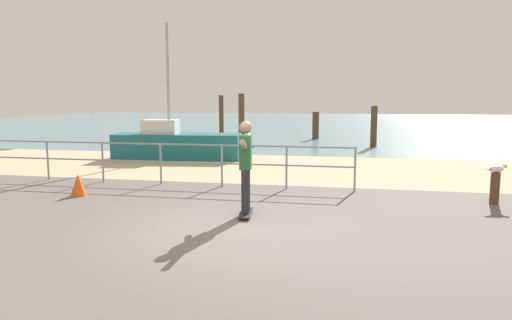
{
  "coord_description": "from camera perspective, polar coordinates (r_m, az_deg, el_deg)",
  "views": [
    {
      "loc": [
        1.9,
        -7.13,
        2.13
      ],
      "look_at": [
        0.03,
        2.0,
        0.9
      ],
      "focal_mm": 32.67,
      "sensor_mm": 36.0,
      "label": 1
    }
  ],
  "objects": [
    {
      "name": "groyne_post_1",
      "position": [
        20.19,
        -1.79,
        4.8
      ],
      "size": [
        0.26,
        0.26,
        2.35
      ],
      "primitive_type": "cylinder",
      "color": "#513826",
      "rests_on": "ground"
    },
    {
      "name": "seagull",
      "position": [
        10.48,
        27.4,
        -0.97
      ],
      "size": [
        0.47,
        0.24,
        0.18
      ],
      "color": "white",
      "rests_on": "bollard_short"
    },
    {
      "name": "ground_plane",
      "position": [
        6.76,
        -5.47,
        -10.87
      ],
      "size": [
        24.0,
        10.0,
        0.04
      ],
      "primitive_type": "cube",
      "color": "#605B56",
      "rests_on": "ground"
    },
    {
      "name": "beach_strip",
      "position": [
        14.41,
        3.85,
        -1.0
      ],
      "size": [
        24.0,
        6.0,
        0.04
      ],
      "primitive_type": "cube",
      "color": "tan",
      "rests_on": "ground"
    },
    {
      "name": "sailboat",
      "position": [
        16.66,
        -9.0,
        1.87
      ],
      "size": [
        5.05,
        1.98,
        4.72
      ],
      "color": "#19666B",
      "rests_on": "ground"
    },
    {
      "name": "bollard_short",
      "position": [
        10.54,
        27.2,
        -3.16
      ],
      "size": [
        0.18,
        0.18,
        0.66
      ],
      "primitive_type": "cylinder",
      "color": "#513826",
      "rests_on": "ground"
    },
    {
      "name": "skateboarder",
      "position": [
        8.32,
        -1.28,
        -0.16
      ],
      "size": [
        0.29,
        1.44,
        1.65
      ],
      "color": "#26262B",
      "rests_on": "skateboard"
    },
    {
      "name": "sea_surface",
      "position": [
        42.23,
        8.99,
        4.52
      ],
      "size": [
        72.0,
        50.0,
        0.04
      ],
      "primitive_type": "cube",
      "color": "slate",
      "rests_on": "ground"
    },
    {
      "name": "groyne_post_2",
      "position": [
        24.83,
        7.31,
        4.2
      ],
      "size": [
        0.35,
        0.35,
        1.45
      ],
      "primitive_type": "cylinder",
      "color": "#513826",
      "rests_on": "ground"
    },
    {
      "name": "groyne_post_3",
      "position": [
        21.12,
        14.23,
        3.97
      ],
      "size": [
        0.28,
        0.28,
        1.82
      ],
      "primitive_type": "cylinder",
      "color": "#513826",
      "rests_on": "ground"
    },
    {
      "name": "groyne_post_0",
      "position": [
        27.44,
        -4.27,
        5.47
      ],
      "size": [
        0.27,
        0.27,
        2.33
      ],
      "primitive_type": "cylinder",
      "color": "#513826",
      "rests_on": "ground"
    },
    {
      "name": "skateboard",
      "position": [
        8.5,
        -1.26,
        -6.52
      ],
      "size": [
        0.31,
        0.82,
        0.08
      ],
      "color": "black",
      "rests_on": "ground"
    },
    {
      "name": "traffic_cone",
      "position": [
        10.9,
        -20.93,
        -2.91
      ],
      "size": [
        0.36,
        0.36,
        0.5
      ],
      "primitive_type": "cone",
      "color": "#E55919",
      "rests_on": "ground"
    },
    {
      "name": "railing_fence",
      "position": [
        11.77,
        -11.61,
        0.36
      ],
      "size": [
        9.5,
        0.05,
        1.05
      ],
      "color": "gray",
      "rests_on": "ground"
    }
  ]
}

